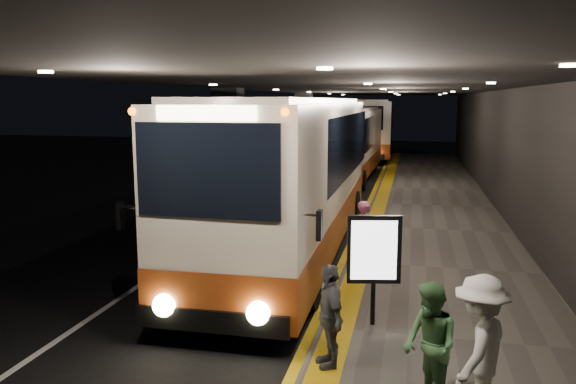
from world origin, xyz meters
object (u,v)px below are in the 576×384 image
(info_sign, at_px, (374,252))
(coach_second, at_px, (349,146))
(coach_main, at_px, (293,182))
(passenger_boarding, at_px, (365,234))
(coach_third, at_px, (371,130))
(passenger_waiting_grey, at_px, (330,316))
(passenger_waiting_white, at_px, (480,348))
(stanchion_post, at_px, (332,304))
(passenger_waiting_green, at_px, (430,345))

(info_sign, bearing_deg, coach_second, 85.91)
(coach_main, xyz_separation_m, passenger_boarding, (2.00, -1.34, -0.97))
(coach_second, xyz_separation_m, coach_third, (0.23, 12.38, 0.20))
(coach_main, height_order, passenger_waiting_grey, coach_main)
(passenger_waiting_white, bearing_deg, coach_third, -148.91)
(coach_third, relative_size, passenger_waiting_white, 6.97)
(passenger_waiting_white, height_order, passenger_waiting_grey, passenger_waiting_white)
(coach_main, relative_size, stanchion_post, 10.62)
(coach_third, height_order, passenger_waiting_grey, coach_third)
(passenger_waiting_grey, xyz_separation_m, stanchion_post, (-0.10, 0.93, -0.18))
(info_sign, distance_m, stanchion_post, 1.21)
(coach_third, bearing_deg, coach_second, -93.93)
(passenger_waiting_green, height_order, passenger_waiting_grey, passenger_waiting_green)
(coach_third, height_order, stanchion_post, coach_third)
(coach_third, bearing_deg, passenger_waiting_grey, -89.65)
(passenger_boarding, bearing_deg, passenger_waiting_white, -162.38)
(passenger_waiting_green, bearing_deg, coach_main, 175.78)
(passenger_waiting_green, distance_m, info_sign, 2.67)
(passenger_waiting_white, distance_m, passenger_waiting_grey, 2.20)
(coach_main, distance_m, passenger_waiting_white, 8.46)
(passenger_waiting_grey, bearing_deg, coach_third, 159.32)
(coach_third, distance_m, passenger_waiting_white, 34.45)
(passenger_waiting_grey, relative_size, info_sign, 0.80)
(passenger_waiting_green, bearing_deg, stanchion_post, -167.57)
(passenger_waiting_grey, bearing_deg, coach_second, 161.84)
(coach_main, bearing_deg, passenger_waiting_grey, -74.24)
(coach_second, distance_m, info_sign, 19.37)
(passenger_waiting_green, xyz_separation_m, passenger_waiting_grey, (-1.40, 0.78, -0.03))
(coach_second, bearing_deg, passenger_waiting_white, -78.09)
(coach_second, bearing_deg, coach_main, -88.00)
(passenger_waiting_green, bearing_deg, passenger_waiting_grey, -147.74)
(passenger_waiting_white, relative_size, passenger_waiting_grey, 1.17)
(coach_second, height_order, passenger_waiting_grey, coach_second)
(passenger_waiting_white, bearing_deg, coach_main, -127.65)
(coach_second, height_order, passenger_waiting_white, coach_second)
(info_sign, height_order, stanchion_post, info_sign)
(coach_second, xyz_separation_m, passenger_waiting_green, (3.50, -21.66, -0.74))
(coach_third, distance_m, stanchion_post, 32.40)
(coach_third, xyz_separation_m, passenger_waiting_white, (3.84, -34.22, -0.84))
(coach_second, relative_size, passenger_waiting_grey, 7.27)
(coach_second, height_order, info_sign, coach_second)
(coach_main, relative_size, passenger_waiting_white, 7.02)
(passenger_waiting_white, xyz_separation_m, info_sign, (-1.47, 2.65, 0.41))
(passenger_boarding, bearing_deg, coach_third, 4.25)
(passenger_waiting_green, bearing_deg, info_sign, 170.98)
(passenger_boarding, xyz_separation_m, passenger_waiting_white, (1.91, -6.11, 0.12))
(coach_third, distance_m, passenger_waiting_grey, 33.33)
(passenger_boarding, distance_m, passenger_waiting_grey, 5.16)
(coach_third, bearing_deg, coach_main, -93.00)
(passenger_waiting_grey, bearing_deg, coach_main, 172.64)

